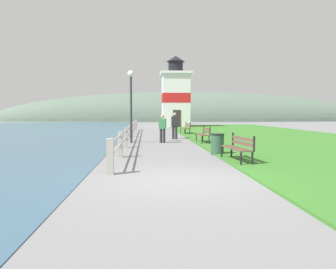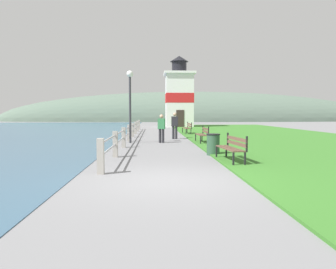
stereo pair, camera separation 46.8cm
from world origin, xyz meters
TOP-DOWN VIEW (x-y plane):
  - ground_plane at (0.00, 0.00)m, footprint 160.00×160.00m
  - grass_verge at (7.86, 14.59)m, footprint 12.00×43.77m
  - seawall_railing at (-1.76, 12.90)m, footprint 0.18×23.98m
  - park_bench_near at (2.30, 2.95)m, footprint 0.64×1.95m
  - park_bench_midway at (2.37, 9.86)m, footprint 0.51×1.75m
  - park_bench_far at (2.34, 17.56)m, footprint 0.57×1.99m
  - lighthouse at (2.71, 30.94)m, footprint 3.62×3.62m
  - person_strolling at (1.02, 12.82)m, footprint 0.44×0.29m
  - person_by_railing at (0.11, 10.24)m, footprint 0.43×0.30m
  - trash_bin at (2.01, 4.84)m, footprint 0.54×0.54m
  - lamp_post at (-1.61, 10.23)m, footprint 0.36×0.36m
  - distant_hillside at (8.00, 59.18)m, footprint 80.00×16.00m

SIDE VIEW (x-z plane):
  - ground_plane at x=0.00m, z-range 0.00..0.00m
  - distant_hillside at x=8.00m, z-range -6.00..6.00m
  - grass_verge at x=7.86m, z-range 0.00..0.06m
  - trash_bin at x=2.01m, z-range 0.00..0.84m
  - park_bench_midway at x=2.37m, z-range 0.07..1.01m
  - park_bench_near at x=2.30m, z-range 0.07..1.01m
  - park_bench_far at x=2.34m, z-range 0.07..1.01m
  - seawall_railing at x=-1.76m, z-range 0.07..1.04m
  - person_by_railing at x=0.11m, z-range 0.07..1.64m
  - person_strolling at x=1.02m, z-range 0.07..1.75m
  - lamp_post at x=-1.61m, z-range 0.76..4.72m
  - lighthouse at x=2.71m, z-range -0.56..7.79m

